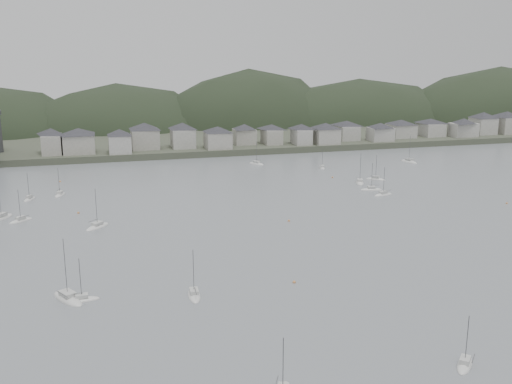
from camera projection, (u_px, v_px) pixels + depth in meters
name	position (u px, v px, depth m)	size (l,w,h in m)	color
ground	(366.00, 316.00, 105.91)	(900.00, 900.00, 0.00)	slate
far_shore_land	(167.00, 124.00, 381.61)	(900.00, 250.00, 3.00)	#383D2D
forested_ridge	(180.00, 148.00, 361.93)	(851.55, 103.94, 102.57)	black
waterfront_town	(295.00, 132.00, 288.73)	(451.48, 28.46, 12.92)	gray
sailboat_lead	(60.00, 195.00, 195.48)	(4.36, 7.87, 10.27)	silver
moored_fleet	(193.00, 219.00, 167.41)	(256.15, 176.07, 13.49)	silver
mooring_buoys	(256.00, 227.00, 159.11)	(155.42, 157.06, 0.70)	#CD8244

